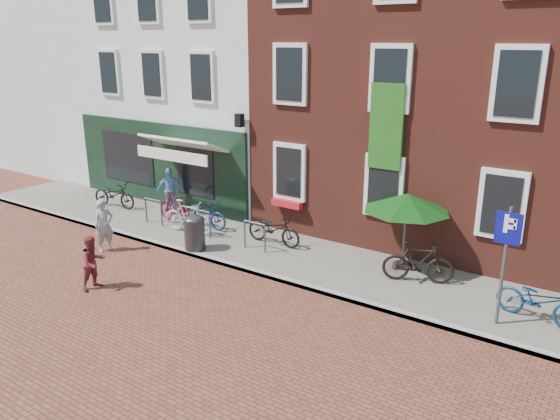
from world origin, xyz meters
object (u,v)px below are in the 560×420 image
Objects in this scene: bicycle_1 at (175,208)px; bicycle_3 at (188,217)px; bicycle_6 at (539,301)px; cafe_person at (170,190)px; parking_sign at (506,248)px; woman at (104,226)px; parasol at (407,199)px; bicycle_4 at (274,229)px; bicycle_0 at (114,195)px; bicycle_5 at (418,262)px; boy at (93,262)px; bicycle_2 at (204,213)px; litter_bin at (194,231)px.

bicycle_3 is at bearing -103.54° from bicycle_1.
cafe_person is at bearing 93.05° from bicycle_6.
parking_sign is 10.43m from woman.
cafe_person is 0.86× the size of bicycle_6.
parking_sign is at bearing -84.16° from bicycle_1.
bicycle_4 is at bearing -171.94° from parasol.
parasol is 7.49m from bicycle_1.
bicycle_5 is at bearing -97.61° from bicycle_0.
woman is 2.46m from bicycle_3.
boy is (1.77, -1.74, -0.08)m from woman.
bicycle_6 is (0.68, 0.61, -1.23)m from parking_sign.
boy is 0.78× the size of bicycle_1.
bicycle_5 is (-2.11, 1.04, -1.18)m from parking_sign.
parking_sign is 1.49× the size of bicycle_3.
bicycle_1 is (-7.33, -0.78, -1.32)m from parasol.
cafe_person is 9.05m from bicycle_5.
bicycle_4 is at bearing -19.59° from boy.
bicycle_1 is 0.97× the size of bicycle_2.
bicycle_2 is at bearing -10.69° from bicycle_3.
bicycle_3 is at bearing 140.88° from litter_bin.
boy is at bearing -177.11° from bicycle_3.
bicycle_2 is (0.98, 0.23, -0.05)m from bicycle_1.
litter_bin is at bearing -158.36° from parasol.
litter_bin is 0.71× the size of woman.
parking_sign reaches higher than parasol.
bicycle_5 is 0.97× the size of bicycle_6.
woman is 3.93m from bicycle_0.
boy is 0.78× the size of bicycle_5.
boy is 6.41m from bicycle_0.
parasol is 1.30× the size of bicycle_3.
boy is at bearing -174.17° from bicycle_2.
woman is 0.88× the size of bicycle_3.
bicycle_5 is (10.99, 0.04, 0.05)m from bicycle_0.
bicycle_5 is at bearing -46.23° from parasol.
parasol is 10.46m from bicycle_0.
cafe_person is at bearing 31.10° from boy.
litter_bin is 5.24m from bicycle_0.
bicycle_6 is (8.72, 1.00, -0.09)m from litter_bin.
parking_sign is 10.19m from bicycle_1.
boy is at bearing 122.53° from bicycle_6.
woman is 0.85× the size of bicycle_2.
woman is at bearing 146.70° from bicycle_3.
bicycle_5 is (4.33, -0.15, 0.05)m from bicycle_4.
cafe_person is at bearing 170.98° from parking_sign.
parasol is 3.85m from bicycle_6.
bicycle_1 is 1.03m from bicycle_3.
bicycle_0 is (-10.35, -0.71, -1.37)m from parasol.
bicycle_6 is at bearing 130.73° from cafe_person.
bicycle_1 is at bearing 174.74° from parking_sign.
bicycle_3 is at bearing 73.18° from bicycle_5.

